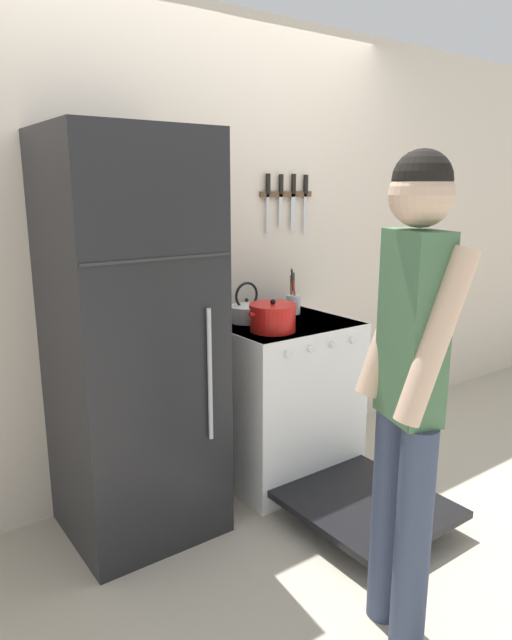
{
  "coord_description": "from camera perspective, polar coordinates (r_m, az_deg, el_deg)",
  "views": [
    {
      "loc": [
        -1.61,
        -2.69,
        1.63
      ],
      "look_at": [
        0.01,
        -0.46,
        0.98
      ],
      "focal_mm": 32.0,
      "sensor_mm": 36.0,
      "label": 1
    }
  ],
  "objects": [
    {
      "name": "person",
      "position": [
        2.01,
        15.1,
        -5.71
      ],
      "size": [
        0.36,
        0.42,
        1.75
      ],
      "rotation": [
        0.0,
        0.0,
        1.24
      ],
      "color": "#38425B",
      "rests_on": "ground_plane"
    },
    {
      "name": "wall_knife_strip",
      "position": [
        3.45,
        3.1,
        12.51
      ],
      "size": [
        0.38,
        0.03,
        0.36
      ],
      "color": "brown"
    },
    {
      "name": "tea_kettle",
      "position": [
        3.14,
        -0.91,
        0.94
      ],
      "size": [
        0.24,
        0.19,
        0.22
      ],
      "color": "silver",
      "rests_on": "stove_range"
    },
    {
      "name": "wall_back",
      "position": [
        3.19,
        -5.39,
        6.72
      ],
      "size": [
        10.0,
        0.06,
        2.55
      ],
      "color": "beige",
      "rests_on": "ground_plane"
    },
    {
      "name": "stove_range",
      "position": [
        3.25,
        3.02,
        -8.17
      ],
      "size": [
        0.73,
        1.35,
        0.9
      ],
      "color": "white",
      "rests_on": "ground_plane"
    },
    {
      "name": "dutch_oven_pot",
      "position": [
        2.93,
        1.69,
        0.26
      ],
      "size": [
        0.29,
        0.25,
        0.17
      ],
      "color": "red",
      "rests_on": "stove_range"
    },
    {
      "name": "utensil_jar",
      "position": [
        3.34,
        3.74,
        1.79
      ],
      "size": [
        0.08,
        0.08,
        0.27
      ],
      "color": "silver",
      "rests_on": "stove_range"
    },
    {
      "name": "refrigerator",
      "position": [
        2.68,
        -12.23,
        -2.12
      ],
      "size": [
        0.67,
        0.66,
        1.87
      ],
      "color": "black",
      "rests_on": "ground_plane"
    },
    {
      "name": "ground_plane",
      "position": [
        3.54,
        -4.67,
        -14.3
      ],
      "size": [
        14.0,
        14.0,
        0.0
      ],
      "primitive_type": "plane",
      "color": "#B2A893"
    }
  ]
}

